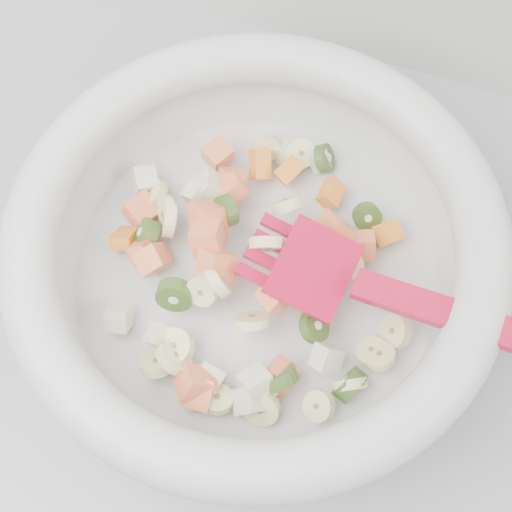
% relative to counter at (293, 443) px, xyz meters
% --- Properties ---
extents(counter, '(2.00, 0.60, 0.90)m').
position_rel_counter_xyz_m(counter, '(0.00, 0.00, 0.00)').
color(counter, '#A1A2A7').
rests_on(counter, ground).
extents(mixing_bowl, '(0.46, 0.36, 0.11)m').
position_rel_counter_xyz_m(mixing_bowl, '(-0.06, 0.03, 0.51)').
color(mixing_bowl, silver).
rests_on(mixing_bowl, counter).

